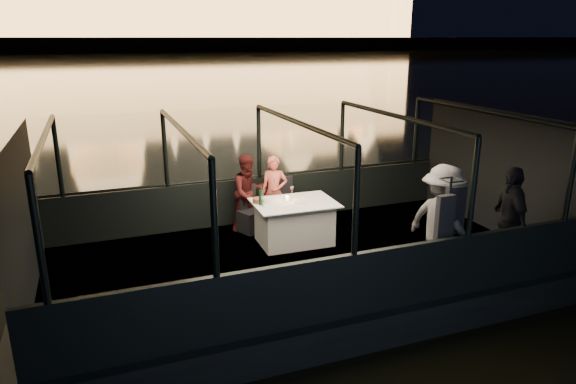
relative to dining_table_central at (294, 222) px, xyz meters
name	(u,v)px	position (x,y,z in m)	size (l,w,h in m)	color
river_water	(108,64)	(-0.22, 79.34, -0.89)	(500.00, 500.00, 0.00)	black
boat_hull	(296,285)	(-0.22, -0.66, -0.89)	(8.60, 4.40, 1.00)	black
boat_deck	(296,259)	(-0.22, -0.66, -0.41)	(8.00, 4.00, 0.04)	black
gunwale_port	(260,199)	(-0.22, 1.34, 0.06)	(8.00, 0.08, 0.90)	black
gunwale_starboard	(353,285)	(-0.22, -2.66, 0.06)	(8.00, 0.08, 0.90)	black
cabin_glass_port	(259,143)	(-0.22, 1.34, 1.21)	(8.00, 0.02, 1.40)	#99B2B2
cabin_glass_starboard	(356,202)	(-0.22, -2.66, 1.21)	(8.00, 0.02, 1.40)	#99B2B2
cabin_roof_glass	(297,122)	(-0.22, -0.66, 1.91)	(8.00, 4.00, 0.02)	#99B2B2
end_wall_fore	(23,223)	(-4.22, -0.66, 0.76)	(0.02, 4.00, 2.30)	black
end_wall_aft	(494,171)	(3.78, -0.66, 0.76)	(0.02, 4.00, 2.30)	black
canopy_ribs	(297,193)	(-0.22, -0.66, 0.76)	(8.00, 4.00, 2.30)	black
embankment	(94,45)	(-0.22, 209.34, 0.11)	(400.00, 140.00, 6.00)	#423D33
dining_table_central	(294,222)	(0.00, 0.00, 0.00)	(1.45, 1.05, 0.77)	silver
chair_port_left	(250,209)	(-0.58, 0.80, 0.06)	(0.39, 0.39, 0.83)	black
chair_port_right	(286,206)	(0.12, 0.73, 0.06)	(0.45, 0.45, 0.97)	black
coat_stand	(446,231)	(1.40, -2.41, 0.51)	(0.47, 0.38, 1.71)	black
person_woman_coral	(274,190)	(-0.06, 0.92, 0.36)	(0.50, 0.34, 1.40)	#EF6656
person_man_maroon	(249,192)	(-0.57, 0.91, 0.36)	(0.71, 0.55, 1.48)	#3E1111
passenger_stripe	(441,225)	(1.58, -2.06, 0.47)	(1.16, 0.65, 1.79)	silver
passenger_dark	(509,219)	(2.74, -2.21, 0.47)	(1.00, 0.42, 1.69)	black
wine_bottle	(261,197)	(-0.60, 0.06, 0.53)	(0.07, 0.07, 0.33)	#14381F
bread_basket	(258,200)	(-0.60, 0.21, 0.42)	(0.21, 0.21, 0.08)	brown
amber_candle	(287,198)	(-0.07, 0.16, 0.42)	(0.05, 0.05, 0.07)	yellow
plate_near	(300,202)	(0.09, -0.05, 0.39)	(0.22, 0.22, 0.01)	silver
plate_far	(265,201)	(-0.48, 0.24, 0.39)	(0.26, 0.26, 0.02)	silver
wine_glass_white	(263,201)	(-0.60, -0.03, 0.48)	(0.06, 0.06, 0.18)	silver
wine_glass_red	(292,193)	(0.05, 0.26, 0.48)	(0.07, 0.07, 0.21)	white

